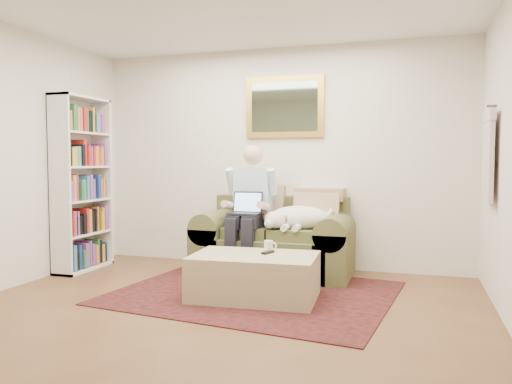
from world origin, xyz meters
The scene contains 12 objects.
room_shell centered at (0.00, 0.35, 1.30)m, with size 4.51×5.00×2.61m.
rug centered at (0.13, 1.19, 0.01)m, with size 2.53×2.02×0.01m, color black.
sofa centered at (0.09, 2.03, 0.29)m, with size 1.71×0.87×1.03m.
seated_man centered at (-0.17, 1.88, 0.72)m, with size 0.56×0.80×1.44m, color #8CC4D8, non-canonical shape.
laptop centered at (-0.17, 1.81, 0.75)m, with size 0.33×0.26×0.24m.
sleeping_dog centered at (0.40, 1.95, 0.65)m, with size 0.70×0.44×0.26m, color white, non-canonical shape.
ottoman centered at (0.19, 1.00, 0.20)m, with size 1.13×0.72×0.41m, color tan.
coffee_mug centered at (0.26, 1.22, 0.46)m, with size 0.08×0.08×0.10m, color white.
tv_remote centered at (0.29, 1.09, 0.42)m, with size 0.05×0.15×0.02m, color black.
bookshelf centered at (-2.10, 1.60, 1.00)m, with size 0.28×0.80×2.00m, color white, non-canonical shape.
wall_mirror centered at (0.09, 2.47, 1.90)m, with size 0.94×0.04×0.72m.
hanging_shirt centered at (2.19, 1.60, 1.35)m, with size 0.06×0.52×0.90m, color beige, non-canonical shape.
Camera 1 is at (1.56, -3.28, 1.26)m, focal length 35.00 mm.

